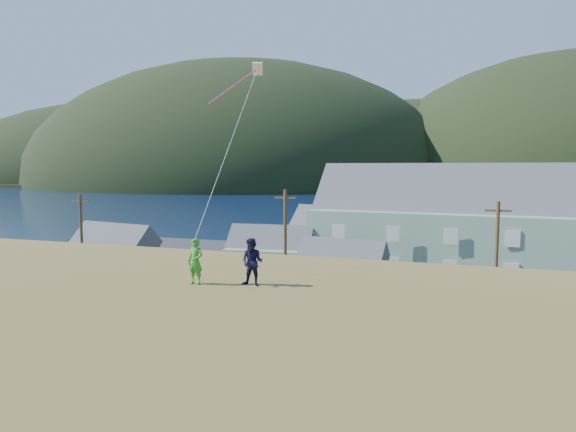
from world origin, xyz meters
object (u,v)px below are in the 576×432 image
(shed_palegreen_near, at_px, (270,254))
(kite_flyer_navy, at_px, (252,262))
(shed_teal, at_px, (109,257))
(lodge, at_px, (519,228))
(shed_palegreen_far, at_px, (339,237))
(wharf, at_px, (344,239))
(kite_flyer_green, at_px, (196,261))
(shed_white, at_px, (340,271))

(shed_palegreen_near, height_order, kite_flyer_navy, kite_flyer_navy)
(shed_teal, distance_m, kite_flyer_navy, 35.26)
(lodge, height_order, shed_palegreen_far, lodge)
(wharf, distance_m, lodge, 30.21)
(shed_palegreen_near, distance_m, kite_flyer_green, 34.74)
(kite_flyer_navy, bearing_deg, shed_palegreen_far, 101.15)
(lodge, distance_m, kite_flyer_navy, 39.22)
(shed_palegreen_far, bearing_deg, kite_flyer_navy, -66.69)
(kite_flyer_green, bearing_deg, kite_flyer_navy, 18.72)
(kite_flyer_green, bearing_deg, shed_palegreen_far, 102.92)
(wharf, relative_size, kite_flyer_green, 17.53)
(shed_palegreen_far, distance_m, kite_flyer_navy, 42.72)
(shed_teal, relative_size, kite_flyer_navy, 6.43)
(shed_teal, bearing_deg, kite_flyer_green, -36.04)
(wharf, relative_size, shed_white, 3.26)
(kite_flyer_green, height_order, kite_flyer_navy, kite_flyer_navy)
(shed_palegreen_near, xyz_separation_m, kite_flyer_green, (9.85, -32.84, 5.59))
(kite_flyer_green, relative_size, kite_flyer_navy, 0.98)
(shed_teal, distance_m, kite_flyer_green, 34.31)
(shed_palegreen_far, relative_size, kite_flyer_green, 8.71)
(shed_palegreen_near, bearing_deg, kite_flyer_navy, -73.96)
(lodge, height_order, shed_teal, lodge)
(shed_teal, bearing_deg, kite_flyer_navy, -33.41)
(shed_white, bearing_deg, shed_palegreen_far, 110.43)
(wharf, height_order, shed_palegreen_near, shed_palegreen_near)
(shed_palegreen_near, relative_size, kite_flyer_green, 6.00)
(shed_teal, relative_size, shed_white, 1.22)
(kite_flyer_navy, bearing_deg, shed_palegreen_near, 111.69)
(shed_palegreen_near, relative_size, kite_flyer_navy, 5.87)
(wharf, bearing_deg, kite_flyer_green, -82.20)
(lodge, bearing_deg, kite_flyer_green, -105.04)
(wharf, xyz_separation_m, kite_flyer_green, (8.04, -58.68, 7.49))
(shed_palegreen_far, bearing_deg, shed_teal, -121.87)
(lodge, xyz_separation_m, shed_palegreen_near, (-23.12, -4.97, -2.90))
(shed_white, bearing_deg, shed_teal, -167.37)
(lodge, xyz_separation_m, shed_white, (-14.66, -10.75, -2.97))
(shed_teal, xyz_separation_m, kite_flyer_navy, (24.69, -24.58, 5.38))
(shed_white, height_order, kite_flyer_green, kite_flyer_green)
(shed_teal, height_order, shed_palegreen_near, shed_teal)
(shed_teal, bearing_deg, shed_palegreen_near, 42.53)
(lodge, relative_size, kite_flyer_green, 26.72)
(wharf, height_order, kite_flyer_navy, kite_flyer_navy)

